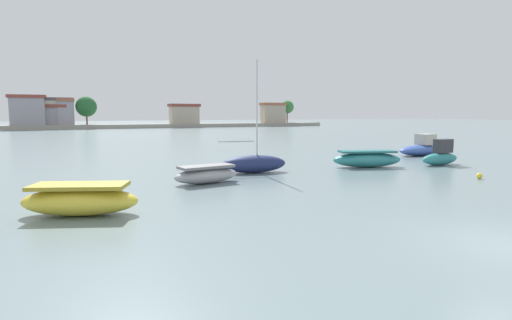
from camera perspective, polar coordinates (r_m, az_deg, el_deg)
The scene contains 9 objects.
ground_plane at distance 13.18m, azimuth 32.26°, elevation -10.24°, with size 400.00×400.00×0.00m, color slate.
moored_boat_1 at distance 15.66m, azimuth -23.47°, elevation -5.19°, with size 4.33×2.91×1.12m.
moored_boat_2 at distance 21.04m, azimuth -6.97°, elevation -2.05°, with size 3.69×1.89×0.93m.
moored_boat_3 at distance 24.54m, azimuth -0.30°, elevation -0.48°, with size 4.26×1.83×6.73m.
moored_boat_4 at distance 28.08m, azimuth 15.33°, elevation 0.11°, with size 4.85×2.81×1.11m.
moored_boat_5 at distance 31.04m, azimuth 24.51°, elevation 0.53°, with size 3.39×1.23×1.80m.
moored_boat_6 at distance 37.56m, azimuth 22.23°, elevation 1.53°, with size 4.86×2.19×1.82m.
mooring_buoy_2 at distance 25.48m, azimuth 28.86°, elevation -1.97°, with size 0.32×0.32×0.32m, color yellow.
distant_shoreline at distance 103.51m, azimuth -19.64°, elevation 5.69°, with size 109.58×6.92×7.59m.
Camera 1 is at (-10.69, -6.82, 3.58)m, focal length 28.49 mm.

